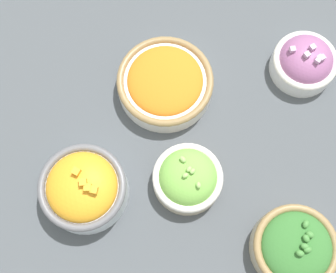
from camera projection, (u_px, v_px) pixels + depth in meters
The scene contains 6 objects.
ground_plane at pixel (168, 142), 0.78m from camera, with size 3.00×3.00×0.00m, color #4C5156.
bowl_red_onion at pixel (305, 62), 0.79m from camera, with size 0.11×0.11×0.07m.
bowl_lettuce at pixel (188, 178), 0.74m from camera, with size 0.11×0.11×0.07m.
bowl_carrots at pixel (165, 83), 0.78m from camera, with size 0.16×0.16×0.05m.
bowl_squash at pixel (83, 188), 0.72m from camera, with size 0.14×0.14×0.09m.
bowl_broccoli at pixel (295, 247), 0.70m from camera, with size 0.13×0.13×0.07m.
Camera 1 is at (0.03, -0.21, 0.75)m, focal length 50.00 mm.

